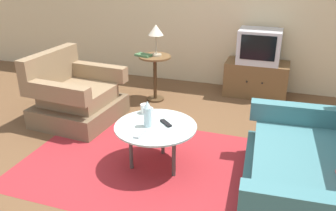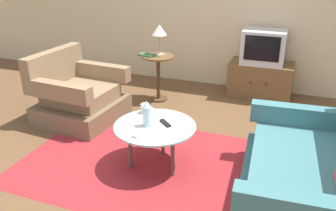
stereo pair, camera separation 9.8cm
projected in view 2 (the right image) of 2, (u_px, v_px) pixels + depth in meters
ground_plane at (160, 161)px, 3.59m from camera, size 16.00×16.00×0.00m
area_rug at (156, 165)px, 3.51m from camera, size 2.65×1.73×0.00m
armchair at (78, 97)px, 4.42m from camera, size 0.95×1.01×0.84m
couch at (312, 177)px, 2.80m from camera, size 1.05×1.61×0.97m
coffee_table at (155, 129)px, 3.35m from camera, size 0.78×0.78×0.44m
side_table at (158, 69)px, 4.91m from camera, size 0.44×0.44×0.65m
tv_stand at (260, 80)px, 5.13m from camera, size 0.88×0.50×0.50m
television at (264, 47)px, 4.92m from camera, size 0.58×0.46×0.47m
table_lamp at (159, 32)px, 4.72m from camera, size 0.20×0.20×0.42m
vase at (147, 114)px, 3.28m from camera, size 0.08×0.08×0.25m
mug at (146, 108)px, 3.58m from camera, size 0.14×0.09×0.09m
tv_remote_dark at (165, 123)px, 3.36m from camera, size 0.15×0.14×0.02m
tv_remote_silver at (138, 133)px, 3.17m from camera, size 0.06×0.17×0.02m
book at (147, 55)px, 4.82m from camera, size 0.25×0.18×0.03m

